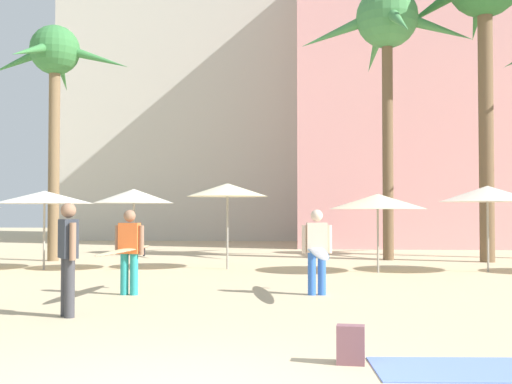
{
  "coord_description": "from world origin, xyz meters",
  "views": [
    {
      "loc": [
        1.21,
        -5.65,
        1.65
      ],
      "look_at": [
        0.22,
        8.0,
        2.06
      ],
      "focal_mm": 45.8,
      "sensor_mm": 36.0,
      "label": 1
    }
  ],
  "objects_px": {
    "cafe_umbrella_1": "(378,201)",
    "cafe_umbrella_5": "(227,190)",
    "palm_tree_center": "(387,31)",
    "beach_towel": "(456,369)",
    "cafe_umbrella_2": "(487,194)",
    "person_far_right": "(317,249)",
    "person_mid_right": "(68,254)",
    "cafe_umbrella_3": "(134,196)",
    "palm_tree_far_right": "(54,67)",
    "person_mid_left": "(128,249)",
    "backpack": "(351,345)",
    "cafe_umbrella_7": "(45,197)"
  },
  "relations": [
    {
      "from": "person_mid_left",
      "to": "person_mid_right",
      "type": "height_order",
      "value": "person_mid_right"
    },
    {
      "from": "cafe_umbrella_2",
      "to": "person_far_right",
      "type": "distance_m",
      "value": 7.28
    },
    {
      "from": "palm_tree_far_right",
      "to": "cafe_umbrella_5",
      "type": "bearing_deg",
      "value": -23.88
    },
    {
      "from": "palm_tree_far_right",
      "to": "cafe_umbrella_3",
      "type": "xyz_separation_m",
      "value": [
        3.63,
        -3.28,
        -4.46
      ]
    },
    {
      "from": "palm_tree_center",
      "to": "person_far_right",
      "type": "bearing_deg",
      "value": -105.17
    },
    {
      "from": "palm_tree_far_right",
      "to": "cafe_umbrella_3",
      "type": "bearing_deg",
      "value": -42.15
    },
    {
      "from": "cafe_umbrella_2",
      "to": "backpack",
      "type": "relative_size",
      "value": 6.19
    },
    {
      "from": "backpack",
      "to": "person_mid_left",
      "type": "xyz_separation_m",
      "value": [
        -3.95,
        5.48,
        0.71
      ]
    },
    {
      "from": "palm_tree_center",
      "to": "person_mid_right",
      "type": "bearing_deg",
      "value": -117.68
    },
    {
      "from": "cafe_umbrella_3",
      "to": "cafe_umbrella_5",
      "type": "height_order",
      "value": "cafe_umbrella_5"
    },
    {
      "from": "palm_tree_center",
      "to": "cafe_umbrella_7",
      "type": "bearing_deg",
      "value": -156.02
    },
    {
      "from": "palm_tree_far_right",
      "to": "cafe_umbrella_5",
      "type": "relative_size",
      "value": 3.23
    },
    {
      "from": "cafe_umbrella_5",
      "to": "beach_towel",
      "type": "bearing_deg",
      "value": -72.2
    },
    {
      "from": "cafe_umbrella_3",
      "to": "person_far_right",
      "type": "height_order",
      "value": "cafe_umbrella_3"
    },
    {
      "from": "cafe_umbrella_2",
      "to": "palm_tree_center",
      "type": "bearing_deg",
      "value": 115.99
    },
    {
      "from": "palm_tree_far_right",
      "to": "backpack",
      "type": "relative_size",
      "value": 18.97
    },
    {
      "from": "cafe_umbrella_3",
      "to": "palm_tree_center",
      "type": "bearing_deg",
      "value": 30.25
    },
    {
      "from": "backpack",
      "to": "cafe_umbrella_5",
      "type": "bearing_deg",
      "value": 19.38
    },
    {
      "from": "palm_tree_center",
      "to": "cafe_umbrella_1",
      "type": "relative_size",
      "value": 3.58
    },
    {
      "from": "palm_tree_far_right",
      "to": "person_mid_right",
      "type": "height_order",
      "value": "palm_tree_far_right"
    },
    {
      "from": "backpack",
      "to": "cafe_umbrella_1",
      "type": "bearing_deg",
      "value": -1.79
    },
    {
      "from": "person_mid_left",
      "to": "cafe_umbrella_1",
      "type": "bearing_deg",
      "value": 139.69
    },
    {
      "from": "cafe_umbrella_5",
      "to": "person_mid_left",
      "type": "distance_m",
      "value": 6.3
    },
    {
      "from": "palm_tree_center",
      "to": "cafe_umbrella_3",
      "type": "relative_size",
      "value": 4.12
    },
    {
      "from": "cafe_umbrella_2",
      "to": "cafe_umbrella_5",
      "type": "relative_size",
      "value": 1.05
    },
    {
      "from": "palm_tree_center",
      "to": "cafe_umbrella_7",
      "type": "relative_size",
      "value": 3.4
    },
    {
      "from": "cafe_umbrella_3",
      "to": "person_mid_left",
      "type": "height_order",
      "value": "cafe_umbrella_3"
    },
    {
      "from": "palm_tree_far_right",
      "to": "person_far_right",
      "type": "distance_m",
      "value": 13.41
    },
    {
      "from": "cafe_umbrella_5",
      "to": "person_mid_right",
      "type": "distance_m",
      "value": 8.85
    },
    {
      "from": "person_mid_right",
      "to": "person_mid_left",
      "type": "bearing_deg",
      "value": -131.38
    },
    {
      "from": "cafe_umbrella_5",
      "to": "person_far_right",
      "type": "distance_m",
      "value": 6.42
    },
    {
      "from": "cafe_umbrella_7",
      "to": "cafe_umbrella_1",
      "type": "bearing_deg",
      "value": -1.31
    },
    {
      "from": "cafe_umbrella_2",
      "to": "person_mid_right",
      "type": "relative_size",
      "value": 1.45
    },
    {
      "from": "cafe_umbrella_3",
      "to": "cafe_umbrella_7",
      "type": "distance_m",
      "value": 2.56
    },
    {
      "from": "palm_tree_far_right",
      "to": "palm_tree_center",
      "type": "bearing_deg",
      "value": 6.04
    },
    {
      "from": "palm_tree_far_right",
      "to": "beach_towel",
      "type": "bearing_deg",
      "value": -55.36
    },
    {
      "from": "beach_towel",
      "to": "person_mid_left",
      "type": "height_order",
      "value": "person_mid_left"
    },
    {
      "from": "cafe_umbrella_1",
      "to": "cafe_umbrella_5",
      "type": "xyz_separation_m",
      "value": [
        -4.19,
        0.81,
        0.35
      ]
    },
    {
      "from": "palm_tree_center",
      "to": "beach_towel",
      "type": "xyz_separation_m",
      "value": [
        -1.33,
        -15.64,
        -7.9
      ]
    },
    {
      "from": "palm_tree_center",
      "to": "cafe_umbrella_5",
      "type": "relative_size",
      "value": 3.82
    },
    {
      "from": "cafe_umbrella_3",
      "to": "person_far_right",
      "type": "bearing_deg",
      "value": -46.18
    },
    {
      "from": "cafe_umbrella_1",
      "to": "cafe_umbrella_5",
      "type": "height_order",
      "value": "cafe_umbrella_5"
    },
    {
      "from": "cafe_umbrella_2",
      "to": "person_mid_left",
      "type": "height_order",
      "value": "cafe_umbrella_2"
    },
    {
      "from": "palm_tree_center",
      "to": "cafe_umbrella_1",
      "type": "bearing_deg",
      "value": -100.58
    },
    {
      "from": "palm_tree_center",
      "to": "backpack",
      "type": "relative_size",
      "value": 22.44
    },
    {
      "from": "cafe_umbrella_7",
      "to": "beach_towel",
      "type": "xyz_separation_m",
      "value": [
        8.91,
        -11.08,
        -2.05
      ]
    },
    {
      "from": "cafe_umbrella_3",
      "to": "palm_tree_far_right",
      "type": "bearing_deg",
      "value": 137.85
    },
    {
      "from": "beach_towel",
      "to": "cafe_umbrella_3",
      "type": "bearing_deg",
      "value": 119.65
    },
    {
      "from": "cafe_umbrella_3",
      "to": "backpack",
      "type": "bearing_deg",
      "value": -64.29
    },
    {
      "from": "cafe_umbrella_7",
      "to": "person_mid_left",
      "type": "relative_size",
      "value": 0.92
    }
  ]
}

